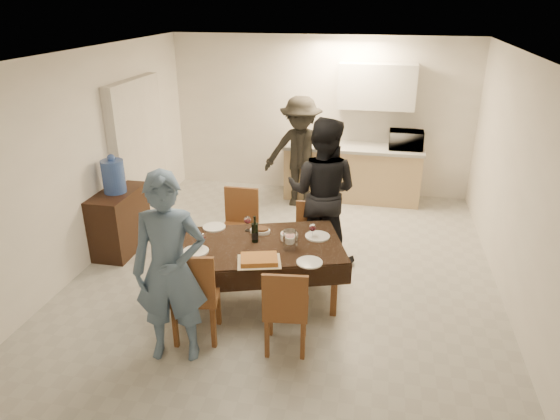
{
  "coord_description": "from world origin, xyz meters",
  "views": [
    {
      "loc": [
        1.0,
        -5.25,
        3.16
      ],
      "look_at": [
        -0.01,
        -0.3,
        0.98
      ],
      "focal_mm": 32.0,
      "sensor_mm": 36.0,
      "label": 1
    }
  ],
  "objects": [
    {
      "name": "chair_far_left",
      "position": [
        -0.64,
        0.05,
        0.59
      ],
      "size": [
        0.44,
        0.44,
        0.52
      ],
      "rotation": [
        0.0,
        0.0,
        3.14
      ],
      "color": "brown",
      "rests_on": "floor"
    },
    {
      "name": "ceiling",
      "position": [
        0.0,
        0.0,
        2.6
      ],
      "size": [
        5.0,
        6.0,
        0.02
      ],
      "primitive_type": "cube",
      "color": "white",
      "rests_on": "wall_back"
    },
    {
      "name": "console",
      "position": [
        -2.28,
        0.2,
        0.41
      ],
      "size": [
        0.45,
        0.9,
        0.83
      ],
      "primitive_type": "cube",
      "color": "black",
      "rests_on": "floor"
    },
    {
      "name": "kitchen_worktop",
      "position": [
        0.6,
        2.68,
        0.89
      ],
      "size": [
        2.24,
        0.64,
        0.05
      ],
      "primitive_type": "cube",
      "color": "#A4A39F",
      "rests_on": "kitchen_base_cabinet"
    },
    {
      "name": "mushroom_dish",
      "position": [
        -0.24,
        -0.33,
        0.72
      ],
      "size": [
        0.21,
        0.21,
        0.04
      ],
      "primitive_type": "cylinder",
      "color": "white",
      "rests_on": "dining_table"
    },
    {
      "name": "wall_right",
      "position": [
        2.5,
        0.0,
        1.3
      ],
      "size": [
        0.02,
        6.0,
        2.6
      ],
      "primitive_type": "cube",
      "color": "white",
      "rests_on": "floor"
    },
    {
      "name": "floor",
      "position": [
        0.0,
        0.0,
        0.0
      ],
      "size": [
        5.0,
        6.0,
        0.02
      ],
      "primitive_type": "cube",
      "color": "#A1A19C",
      "rests_on": "ground"
    },
    {
      "name": "wine_bottle",
      "position": [
        -0.24,
        -0.56,
        0.85
      ],
      "size": [
        0.07,
        0.07,
        0.3
      ],
      "primitive_type": null,
      "color": "black",
      "rests_on": "dining_table"
    },
    {
      "name": "upper_cabinet",
      "position": [
        0.9,
        2.82,
        1.85
      ],
      "size": [
        1.2,
        0.34,
        0.7
      ],
      "primitive_type": "cube",
      "color": "silver",
      "rests_on": "wall_back"
    },
    {
      "name": "plate_far_right",
      "position": [
        0.41,
        -0.31,
        0.71
      ],
      "size": [
        0.28,
        0.28,
        0.02
      ],
      "primitive_type": "cylinder",
      "color": "white",
      "rests_on": "dining_table"
    },
    {
      "name": "kitchen_base_cabinet",
      "position": [
        0.6,
        2.68,
        0.43
      ],
      "size": [
        2.2,
        0.6,
        0.86
      ],
      "primitive_type": "cube",
      "color": "tan",
      "rests_on": "floor"
    },
    {
      "name": "wine_glass_c",
      "position": [
        -0.39,
        -0.31,
        0.79
      ],
      "size": [
        0.08,
        0.08,
        0.18
      ],
      "primitive_type": null,
      "color": "white",
      "rests_on": "dining_table"
    },
    {
      "name": "person_kitchen",
      "position": [
        -0.2,
        2.23,
        0.88
      ],
      "size": [
        1.14,
        0.66,
        1.77
      ],
      "primitive_type": "imported",
      "color": "black",
      "rests_on": "floor"
    },
    {
      "name": "water_pitcher",
      "position": [
        0.16,
        -0.66,
        0.8
      ],
      "size": [
        0.14,
        0.14,
        0.21
      ],
      "primitive_type": "cylinder",
      "color": "white",
      "rests_on": "dining_table"
    },
    {
      "name": "salad_bowl",
      "position": [
        0.11,
        -0.43,
        0.73
      ],
      "size": [
        0.19,
        0.19,
        0.07
      ],
      "primitive_type": "cylinder",
      "color": "white",
      "rests_on": "dining_table"
    },
    {
      "name": "plate_far_left",
      "position": [
        -0.79,
        -0.31,
        0.71
      ],
      "size": [
        0.26,
        0.26,
        0.02
      ],
      "primitive_type": "cylinder",
      "color": "white",
      "rests_on": "dining_table"
    },
    {
      "name": "wall_back",
      "position": [
        0.0,
        3.0,
        1.3
      ],
      "size": [
        5.0,
        0.02,
        2.6
      ],
      "primitive_type": "cube",
      "color": "white",
      "rests_on": "floor"
    },
    {
      "name": "wine_glass_a",
      "position": [
        -0.74,
        -0.86,
        0.8
      ],
      "size": [
        0.09,
        0.09,
        0.2
      ],
      "primitive_type": null,
      "color": "white",
      "rests_on": "dining_table"
    },
    {
      "name": "microwave",
      "position": [
        1.42,
        2.68,
        1.06
      ],
      "size": [
        0.53,
        0.36,
        0.29
      ],
      "primitive_type": "imported",
      "rotation": [
        0.0,
        0.0,
        3.14
      ],
      "color": "silver",
      "rests_on": "kitchen_worktop"
    },
    {
      "name": "wine_glass_b",
      "position": [
        0.36,
        -0.36,
        0.79
      ],
      "size": [
        0.08,
        0.08,
        0.18
      ],
      "primitive_type": null,
      "color": "white",
      "rests_on": "dining_table"
    },
    {
      "name": "wall_front",
      "position": [
        0.0,
        -3.0,
        1.3
      ],
      "size": [
        5.0,
        0.02,
        2.6
      ],
      "primitive_type": "cube",
      "color": "white",
      "rests_on": "floor"
    },
    {
      "name": "person_near",
      "position": [
        -0.74,
        -1.66,
        0.91
      ],
      "size": [
        0.74,
        0.57,
        1.83
      ],
      "primitive_type": "imported",
      "rotation": [
        0.0,
        0.0,
        0.21
      ],
      "color": "slate",
      "rests_on": "floor"
    },
    {
      "name": "wall_left",
      "position": [
        -2.5,
        0.0,
        1.3
      ],
      "size": [
        0.02,
        6.0,
        2.6
      ],
      "primitive_type": "cube",
      "color": "white",
      "rests_on": "floor"
    },
    {
      "name": "person_far",
      "position": [
        0.36,
        0.44,
        0.94
      ],
      "size": [
        1.0,
        0.83,
        1.87
      ],
      "primitive_type": "imported",
      "rotation": [
        0.0,
        0.0,
        3.0
      ],
      "color": "black",
      "rests_on": "floor"
    },
    {
      "name": "savoury_tart",
      "position": [
        -0.09,
        -0.99,
        0.72
      ],
      "size": [
        0.5,
        0.43,
        0.05
      ],
      "primitive_type": "cube",
      "rotation": [
        0.0,
        0.0,
        0.27
      ],
      "color": "#BB7237",
      "rests_on": "dining_table"
    },
    {
      "name": "chair_near_left",
      "position": [
        -0.64,
        -1.46,
        0.61
      ],
      "size": [
        0.53,
        0.54,
        0.54
      ],
      "rotation": [
        0.0,
        0.0,
        0.19
      ],
      "color": "brown",
      "rests_on": "floor"
    },
    {
      "name": "water_jug",
      "position": [
        -2.28,
        0.2,
        1.04
      ],
      "size": [
        0.28,
        0.28,
        0.43
      ],
      "primitive_type": "cylinder",
      "color": "#3C5FB7",
      "rests_on": "console"
    },
    {
      "name": "stub_partition",
      "position": [
        -2.42,
        1.2,
        1.05
      ],
      "size": [
        0.15,
        1.4,
        2.1
      ],
      "primitive_type": "cube",
      "color": "silver",
      "rests_on": "floor"
    },
    {
      "name": "plate_near_right",
      "position": [
        0.41,
        -0.91,
        0.71
      ],
      "size": [
        0.26,
        0.26,
        0.02
      ],
      "primitive_type": "cylinder",
      "color": "white",
      "rests_on": "dining_table"
    },
    {
      "name": "plate_near_left",
      "position": [
        -0.79,
        -0.91,
        0.71
      ],
      "size": [
        0.27,
        0.27,
        0.02
      ],
      "primitive_type": "cylinder",
      "color": "white",
      "rests_on": "dining_table"
    },
    {
      "name": "chair_near_right",
      "position": [
        0.26,
        -1.45,
        0.56
      ],
      "size": [
        0.46,
        0.46,
        0.49
      ],
      "rotation": [
        0.0,
        0.0,
        0.12
      ],
      "color": "brown",
      "rests_on": "floor"
    },
    {
      "name": "dining_table",
      "position": [
        -0.19,
        -0.61,
        0.67
      ],
      "size": [
        2.02,
        1.55,
        0.7
      ],
      "rotation": [
        0.0,
        0.0,
        0.32
      ],
      "color": "black",
      "rests_on": "floor"
    },
    {
      "name": "chair_far_right",
      "position": [
        0.26,
        0.06,
        0.52
      ],
      "size": [
        0.4,
        0.4,
        0.46
      ],
      "rotation": [
        0.0,
        0.0,
        3.16
      ],
      "color": "brown",
      "rests_on": "floor"
    }
  ]
}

